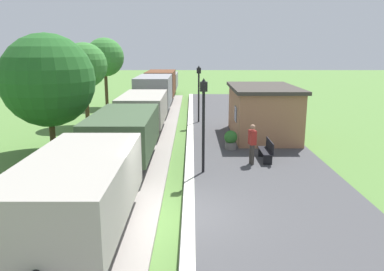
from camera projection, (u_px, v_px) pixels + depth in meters
ground_plane at (177, 221)px, 11.27m from camera, size 160.00×160.00×0.00m
platform_slab at (284, 218)px, 11.23m from camera, size 6.00×60.00×0.25m
platform_edge_stripe at (190, 213)px, 11.21m from camera, size 0.36×60.00×0.01m
track_ballast at (96, 219)px, 11.26m from camera, size 3.80×60.00×0.12m
rail_near at (120, 215)px, 11.23m from camera, size 0.07×60.00×0.14m
rail_far at (72, 215)px, 11.24m from camera, size 0.07×60.00×0.14m
freight_train at (152, 100)px, 26.26m from camera, size 2.50×39.20×2.72m
station_hut at (264, 111)px, 20.83m from camera, size 3.50×5.80×2.78m
bench_near_hut at (268, 150)px, 16.40m from camera, size 0.42×1.50×0.91m
person_waiting at (254, 143)px, 15.79m from camera, size 0.32×0.42×1.71m
potted_planter at (232, 140)px, 18.28m from camera, size 0.64×0.64×0.92m
lamp_post_near at (205, 108)px, 14.40m from camera, size 0.28×0.28×3.70m
lamp_post_far at (200, 83)px, 24.61m from camera, size 0.28×0.28×3.70m
tree_trackside_far at (50, 80)px, 18.03m from camera, size 4.45×4.45×5.77m
tree_field_left at (86, 66)px, 24.75m from camera, size 2.96×2.96×5.43m
tree_field_distant at (106, 57)px, 32.47m from camera, size 3.29×3.29×5.94m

